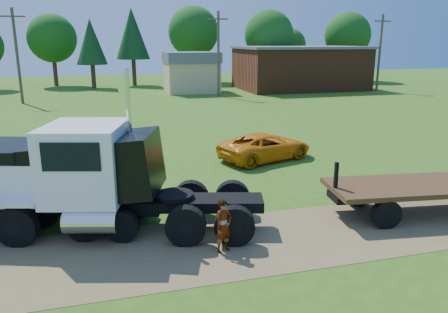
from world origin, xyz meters
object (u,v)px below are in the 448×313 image
object	(u,v)px
black_dump_truck	(56,175)
orange_pickup	(265,146)
spectator_a	(224,226)
flatbed_trailer	(438,189)
white_semi_tractor	(90,178)

from	to	relation	value
black_dump_truck	orange_pickup	bearing A→B (deg)	51.35
black_dump_truck	spectator_a	bearing A→B (deg)	-14.97
orange_pickup	flatbed_trailer	size ratio (longest dim) A/B	0.62
black_dump_truck	orange_pickup	distance (m)	11.48
white_semi_tractor	orange_pickup	size ratio (longest dim) A/B	1.75
orange_pickup	spectator_a	size ratio (longest dim) A/B	3.12
white_semi_tractor	orange_pickup	world-z (taller)	white_semi_tractor
white_semi_tractor	orange_pickup	xyz separation A→B (m)	(8.53, 6.67, -1.07)
black_dump_truck	flatbed_trailer	distance (m)	13.22
white_semi_tractor	black_dump_truck	size ratio (longest dim) A/B	1.15
white_semi_tractor	flatbed_trailer	bearing A→B (deg)	6.68
black_dump_truck	orange_pickup	world-z (taller)	black_dump_truck
orange_pickup	spectator_a	xyz separation A→B (m)	(-4.84, -9.34, 0.11)
white_semi_tractor	spectator_a	distance (m)	4.66
flatbed_trailer	spectator_a	bearing A→B (deg)	-166.53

